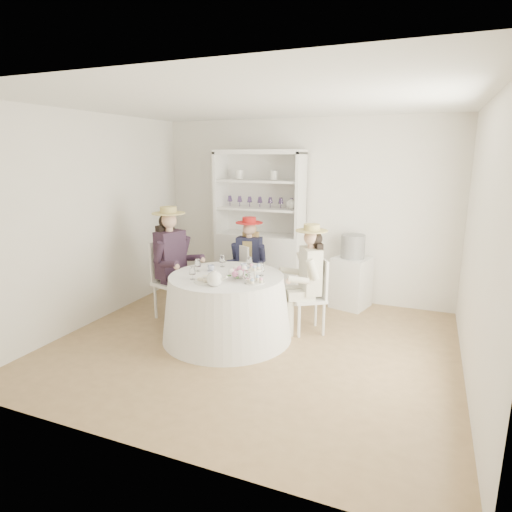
% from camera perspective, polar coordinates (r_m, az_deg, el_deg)
% --- Properties ---
extents(ground, '(4.50, 4.50, 0.00)m').
position_cam_1_polar(ground, '(5.12, -0.43, -11.76)').
color(ground, olive).
rests_on(ground, ground).
extents(ceiling, '(4.50, 4.50, 0.00)m').
position_cam_1_polar(ceiling, '(4.66, -0.49, 19.86)').
color(ceiling, white).
rests_on(ceiling, wall_back).
extents(wall_back, '(4.50, 0.00, 4.50)m').
position_cam_1_polar(wall_back, '(6.58, 6.26, 6.09)').
color(wall_back, silver).
rests_on(wall_back, ground).
extents(wall_front, '(4.50, 0.00, 4.50)m').
position_cam_1_polar(wall_front, '(3.00, -15.24, -3.00)').
color(wall_front, silver).
rests_on(wall_front, ground).
extents(wall_left, '(0.00, 4.50, 4.50)m').
position_cam_1_polar(wall_left, '(5.93, -21.04, 4.50)').
color(wall_left, silver).
rests_on(wall_left, ground).
extents(wall_right, '(0.00, 4.50, 4.50)m').
position_cam_1_polar(wall_right, '(4.38, 27.85, 0.99)').
color(wall_right, silver).
rests_on(wall_right, ground).
extents(tea_table, '(1.56, 1.56, 0.78)m').
position_cam_1_polar(tea_table, '(5.19, -3.90, -6.77)').
color(tea_table, white).
rests_on(tea_table, ground).
extents(hutch, '(1.49, 0.91, 2.25)m').
position_cam_1_polar(hutch, '(6.59, 0.58, 1.32)').
color(hutch, silver).
rests_on(hutch, ground).
extents(side_table, '(0.58, 0.58, 0.73)m').
position_cam_1_polar(side_table, '(6.36, 12.55, -3.45)').
color(side_table, silver).
rests_on(side_table, ground).
extents(hatbox, '(0.36, 0.36, 0.34)m').
position_cam_1_polar(hatbox, '(6.23, 12.80, 1.26)').
color(hatbox, black).
rests_on(hatbox, side_table).
extents(guest_left, '(0.61, 0.57, 1.52)m').
position_cam_1_polar(guest_left, '(5.78, -11.15, -0.07)').
color(guest_left, silver).
rests_on(guest_left, ground).
extents(guest_mid, '(0.49, 0.51, 1.33)m').
position_cam_1_polar(guest_mid, '(6.01, -0.95, -0.29)').
color(guest_mid, silver).
rests_on(guest_mid, ground).
extents(guest_right, '(0.59, 0.55, 1.37)m').
position_cam_1_polar(guest_right, '(5.26, 7.02, -2.20)').
color(guest_right, silver).
rests_on(guest_right, ground).
extents(spare_chair, '(0.54, 0.54, 0.95)m').
position_cam_1_polar(spare_chair, '(6.10, -1.23, -2.47)').
color(spare_chair, silver).
rests_on(spare_chair, ground).
extents(teacup_a, '(0.11, 0.11, 0.07)m').
position_cam_1_polar(teacup_a, '(5.26, -6.00, -1.66)').
color(teacup_a, white).
rests_on(teacup_a, tea_table).
extents(teacup_b, '(0.09, 0.09, 0.07)m').
position_cam_1_polar(teacup_b, '(5.29, -1.67, -1.48)').
color(teacup_b, white).
rests_on(teacup_b, tea_table).
extents(teacup_c, '(0.09, 0.09, 0.06)m').
position_cam_1_polar(teacup_c, '(5.13, -1.20, -1.98)').
color(teacup_c, white).
rests_on(teacup_c, tea_table).
extents(flower_bowl, '(0.27, 0.27, 0.06)m').
position_cam_1_polar(flower_bowl, '(4.98, -1.88, -2.52)').
color(flower_bowl, white).
rests_on(flower_bowl, tea_table).
extents(flower_arrangement, '(0.19, 0.19, 0.07)m').
position_cam_1_polar(flower_arrangement, '(4.89, -2.37, -2.08)').
color(flower_arrangement, pink).
rests_on(flower_arrangement, tea_table).
extents(table_teapot, '(0.24, 0.17, 0.18)m').
position_cam_1_polar(table_teapot, '(4.66, -5.52, -3.04)').
color(table_teapot, white).
rests_on(table_teapot, tea_table).
extents(sandwich_plate, '(0.27, 0.27, 0.06)m').
position_cam_1_polar(sandwich_plate, '(4.84, -6.72, -3.25)').
color(sandwich_plate, white).
rests_on(sandwich_plate, tea_table).
extents(cupcake_stand, '(0.22, 0.22, 0.21)m').
position_cam_1_polar(cupcake_stand, '(4.75, -0.16, -2.71)').
color(cupcake_stand, white).
rests_on(cupcake_stand, tea_table).
extents(stemware_set, '(0.88, 0.88, 0.15)m').
position_cam_1_polar(stemware_set, '(5.05, -3.98, -1.77)').
color(stemware_set, white).
rests_on(stemware_set, tea_table).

